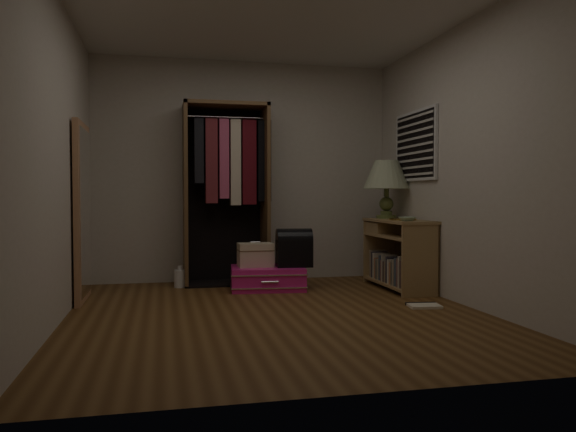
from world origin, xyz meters
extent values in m
plane|color=#583719|center=(0.00, 0.00, 0.00)|extent=(4.00, 4.00, 0.00)
cube|color=beige|center=(0.00, 2.00, 1.30)|extent=(3.50, 0.02, 2.60)
cube|color=beige|center=(0.00, -2.00, 1.30)|extent=(3.50, 0.02, 2.60)
cube|color=beige|center=(1.75, 0.00, 1.30)|extent=(0.02, 4.00, 2.60)
cube|color=beige|center=(-1.75, 0.00, 1.30)|extent=(0.02, 4.00, 2.60)
cube|color=silver|center=(0.00, 0.00, 2.60)|extent=(3.50, 4.00, 0.01)
cube|color=silver|center=(1.73, 1.00, 1.55)|extent=(0.03, 0.96, 0.76)
cube|color=black|center=(1.73, 1.00, 1.55)|extent=(0.03, 0.90, 0.70)
cube|color=beige|center=(1.71, 1.00, 1.24)|extent=(0.01, 0.88, 0.02)
cube|color=beige|center=(1.71, 1.00, 1.32)|extent=(0.01, 0.88, 0.02)
cube|color=beige|center=(1.71, 1.00, 1.39)|extent=(0.01, 0.88, 0.02)
cube|color=beige|center=(1.71, 1.00, 1.47)|extent=(0.01, 0.88, 0.02)
cube|color=beige|center=(1.71, 1.00, 1.55)|extent=(0.01, 0.88, 0.02)
cube|color=beige|center=(1.71, 1.00, 1.63)|extent=(0.01, 0.88, 0.02)
cube|color=beige|center=(1.71, 1.00, 1.71)|extent=(0.01, 0.88, 0.02)
cube|color=beige|center=(1.71, 1.00, 1.78)|extent=(0.01, 0.88, 0.02)
cube|color=beige|center=(1.71, 1.00, 1.86)|extent=(0.01, 0.88, 0.02)
cube|color=#9E7B4C|center=(1.54, 0.46, 0.38)|extent=(0.40, 0.03, 0.75)
cube|color=#9E7B4C|center=(1.54, 1.54, 0.38)|extent=(0.40, 0.03, 0.75)
cube|color=#9E7B4C|center=(1.54, 1.00, 0.06)|extent=(0.40, 1.04, 0.03)
cube|color=#9E7B4C|center=(1.54, 1.00, 0.57)|extent=(0.40, 1.04, 0.03)
cube|color=#9E7B4C|center=(1.54, 1.00, 0.73)|extent=(0.42, 1.12, 0.03)
cube|color=brown|center=(1.73, 1.00, 0.38)|extent=(0.02, 1.10, 0.75)
cube|color=#9E7B4C|center=(1.53, 1.33, 0.65)|extent=(0.36, 0.38, 0.13)
cube|color=gray|center=(1.46, 0.53, 0.22)|extent=(0.18, 0.03, 0.30)
cube|color=#4C3833|center=(1.45, 0.57, 0.21)|extent=(0.16, 0.04, 0.28)
cube|color=#B7AD99|center=(1.47, 0.62, 0.23)|extent=(0.20, 0.03, 0.32)
cube|color=brown|center=(1.48, 0.66, 0.22)|extent=(0.22, 0.03, 0.29)
cube|color=#3F4C59|center=(1.45, 0.71, 0.22)|extent=(0.16, 0.04, 0.29)
cube|color=gray|center=(1.47, 0.76, 0.21)|extent=(0.19, 0.04, 0.27)
cube|color=#59594C|center=(1.45, 0.80, 0.19)|extent=(0.16, 0.03, 0.24)
cube|color=#B2724C|center=(1.47, 0.85, 0.19)|extent=(0.20, 0.04, 0.23)
cube|color=beige|center=(1.47, 0.89, 0.20)|extent=(0.20, 0.04, 0.26)
cube|color=#332D38|center=(1.45, 0.94, 0.22)|extent=(0.16, 0.03, 0.28)
cube|color=gray|center=(1.46, 0.98, 0.19)|extent=(0.18, 0.03, 0.23)
cube|color=#4C3833|center=(1.48, 1.02, 0.19)|extent=(0.22, 0.03, 0.22)
cube|color=#B7AD99|center=(1.46, 1.06, 0.22)|extent=(0.17, 0.03, 0.29)
cube|color=brown|center=(1.45, 1.10, 0.19)|extent=(0.16, 0.04, 0.23)
cube|color=#3F4C59|center=(1.45, 1.14, 0.21)|extent=(0.17, 0.03, 0.28)
cube|color=gray|center=(1.48, 1.18, 0.19)|extent=(0.22, 0.04, 0.23)
cube|color=#59594C|center=(1.47, 1.23, 0.19)|extent=(0.20, 0.04, 0.22)
cube|color=#B2724C|center=(1.47, 1.27, 0.19)|extent=(0.19, 0.03, 0.24)
cube|color=beige|center=(1.47, 1.32, 0.22)|extent=(0.20, 0.03, 0.28)
cube|color=#332D38|center=(1.46, 1.36, 0.22)|extent=(0.19, 0.04, 0.29)
cube|color=gray|center=(1.47, 1.41, 0.23)|extent=(0.21, 0.05, 0.31)
cube|color=brown|center=(-0.70, 1.74, 1.02)|extent=(0.04, 0.50, 2.05)
cube|color=brown|center=(0.20, 1.74, 1.02)|extent=(0.04, 0.50, 2.05)
cube|color=brown|center=(-0.25, 1.74, 2.03)|extent=(0.95, 0.50, 0.04)
cube|color=black|center=(-0.25, 1.98, 1.02)|extent=(0.95, 0.02, 2.05)
cube|color=black|center=(-0.25, 1.74, 0.01)|extent=(0.95, 0.50, 0.02)
cylinder|color=white|center=(-0.25, 1.74, 1.90)|extent=(0.87, 0.02, 0.02)
cube|color=black|center=(-0.55, 1.72, 1.51)|extent=(0.10, 0.11, 0.72)
cube|color=maroon|center=(-0.42, 1.72, 1.40)|extent=(0.13, 0.14, 0.95)
cube|color=#BF4C72|center=(-0.27, 1.72, 1.42)|extent=(0.11, 0.15, 0.89)
cube|color=beige|center=(-0.14, 1.72, 1.39)|extent=(0.12, 0.13, 0.97)
cube|color=#590F19|center=(0.01, 1.72, 1.39)|extent=(0.16, 0.10, 0.96)
cube|color=black|center=(0.19, 1.72, 1.41)|extent=(0.15, 0.11, 0.93)
cube|color=tan|center=(-1.71, 1.00, 0.85)|extent=(0.05, 0.80, 1.70)
cube|color=white|center=(-1.68, 1.00, 0.85)|extent=(0.01, 0.68, 1.58)
cube|color=#DB1A7F|center=(0.14, 1.26, 0.12)|extent=(0.83, 0.63, 0.24)
cube|color=white|center=(0.14, 1.26, 0.06)|extent=(0.85, 0.65, 0.01)
cube|color=white|center=(0.14, 1.26, 0.19)|extent=(0.85, 0.65, 0.01)
cylinder|color=white|center=(0.12, 0.98, 0.12)|extent=(0.18, 0.04, 0.02)
cube|color=#C5B796|center=(0.02, 1.31, 0.37)|extent=(0.37, 0.26, 0.25)
cube|color=brown|center=(0.02, 1.31, 0.42)|extent=(0.38, 0.26, 0.01)
cylinder|color=white|center=(0.02, 1.31, 0.51)|extent=(0.11, 0.02, 0.02)
cube|color=black|center=(0.43, 1.22, 0.39)|extent=(0.40, 0.27, 0.29)
cylinder|color=black|center=(0.43, 1.22, 0.53)|extent=(0.40, 0.27, 0.24)
cylinder|color=#4D5C2C|center=(1.54, 1.35, 0.77)|extent=(0.26, 0.26, 0.04)
cylinder|color=#4D5C2C|center=(1.54, 1.35, 0.81)|extent=(0.15, 0.15, 0.05)
sphere|color=#4D5C2C|center=(1.54, 1.35, 0.91)|extent=(0.19, 0.19, 0.16)
cylinder|color=#4D5C2C|center=(1.54, 1.35, 1.04)|extent=(0.07, 0.07, 0.09)
cone|color=beige|center=(1.54, 1.35, 1.25)|extent=(0.61, 0.61, 0.32)
cone|color=silver|center=(1.54, 1.35, 1.25)|extent=(0.55, 0.55, 0.30)
cylinder|color=olive|center=(1.54, 0.90, 0.76)|extent=(0.37, 0.37, 0.02)
imported|color=#AACCB1|center=(1.49, 0.68, 0.77)|extent=(0.17, 0.17, 0.04)
cylinder|color=silver|center=(-0.77, 1.60, 0.10)|extent=(0.14, 0.14, 0.19)
cylinder|color=silver|center=(-0.77, 1.60, 0.21)|extent=(0.06, 0.06, 0.05)
cube|color=silver|center=(1.35, 0.00, 0.01)|extent=(0.31, 0.26, 0.02)
cube|color=black|center=(1.36, 0.09, 0.01)|extent=(0.28, 0.07, 0.03)
camera|label=1|loc=(-0.95, -4.65, 1.00)|focal=35.00mm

